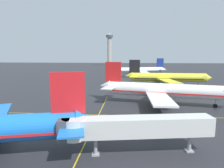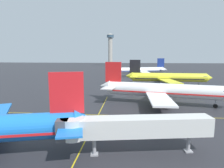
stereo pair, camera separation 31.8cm
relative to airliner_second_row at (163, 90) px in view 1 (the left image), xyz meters
The scene contains 6 objects.
airliner_second_row is the anchor object (origin of this frame).
airliner_third_row 33.14m from the airliner_second_row, 77.06° to the left, with size 37.75×32.59×11.75m.
airliner_far_left_stand 70.76m from the airliner_second_row, 92.10° to the left, with size 36.48×31.06×11.48m.
taxiway_markings 32.81m from the airliner_second_row, 121.16° to the right, with size 146.43×73.31×0.01m.
jet_bridge 30.65m from the airliner_second_row, 109.40° to the right, with size 22.09×6.13×5.58m.
control_tower 188.46m from the airliner_second_row, 99.94° to the left, with size 8.82×8.82×38.76m.
Camera 1 is at (6.75, -12.98, 14.37)m, focal length 31.29 mm.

